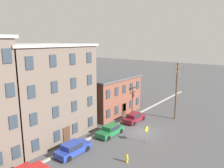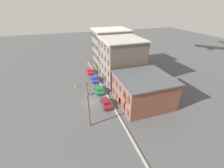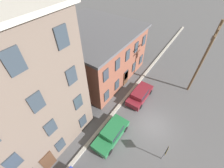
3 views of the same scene
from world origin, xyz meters
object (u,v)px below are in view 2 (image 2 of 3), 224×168
(car_red, at_px, (90,71))
(caution_sign, at_px, (80,92))
(car_blue, at_px, (94,79))
(utility_pole, at_px, (88,103))
(car_green, at_px, (99,90))
(fire_hydrant, at_px, (75,86))
(car_maroon, at_px, (106,103))

(car_red, xyz_separation_m, caution_sign, (14.07, -5.25, 0.85))
(car_blue, distance_m, utility_pole, 19.66)
(car_red, height_order, utility_pole, utility_pole)
(car_blue, height_order, car_green, same)
(caution_sign, distance_m, fire_hydrant, 5.49)
(car_red, height_order, car_green, same)
(car_green, height_order, caution_sign, caution_sign)
(car_red, bearing_deg, car_green, -0.31)
(car_green, height_order, fire_hydrant, car_green)
(car_green, relative_size, caution_sign, 1.84)
(car_maroon, relative_size, caution_sign, 1.84)
(car_red, distance_m, caution_sign, 15.04)
(car_blue, distance_m, caution_sign, 9.45)
(car_red, bearing_deg, car_maroon, -0.15)
(car_blue, bearing_deg, fire_hydrant, -68.74)
(caution_sign, bearing_deg, car_red, 159.54)
(utility_pole, bearing_deg, caution_sign, -177.89)
(utility_pole, xyz_separation_m, fire_hydrant, (-16.11, -0.97, -4.84))
(car_green, bearing_deg, car_red, 179.69)
(car_blue, height_order, caution_sign, caution_sign)
(car_blue, height_order, utility_pole, utility_pole)
(car_green, xyz_separation_m, car_maroon, (6.35, 0.02, 0.00))
(car_green, relative_size, car_maroon, 1.00)
(fire_hydrant, bearing_deg, car_blue, 111.26)
(car_maroon, distance_m, fire_hydrant, 12.28)
(car_green, distance_m, caution_sign, 5.31)
(car_red, bearing_deg, car_blue, 1.60)
(car_red, height_order, caution_sign, caution_sign)
(fire_hydrant, bearing_deg, car_red, 146.24)
(car_maroon, bearing_deg, car_red, 179.85)
(caution_sign, height_order, fire_hydrant, caution_sign)
(car_green, distance_m, fire_hydrant, 7.30)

